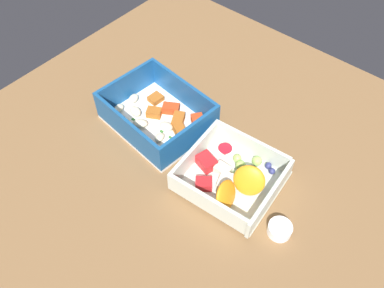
# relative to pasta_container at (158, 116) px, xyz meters

# --- Properties ---
(table_surface) EXTENTS (0.80, 0.80, 0.02)m
(table_surface) POSITION_rel_pasta_container_xyz_m (0.10, -0.02, -0.03)
(table_surface) COLOR brown
(table_surface) RESTS_ON ground
(pasta_container) EXTENTS (0.19, 0.16, 0.06)m
(pasta_container) POSITION_rel_pasta_container_xyz_m (0.00, 0.00, 0.00)
(pasta_container) COLOR white
(pasta_container) RESTS_ON table_surface
(fruit_bowl) EXTENTS (0.16, 0.16, 0.06)m
(fruit_bowl) POSITION_rel_pasta_container_xyz_m (0.18, -0.02, -0.00)
(fruit_bowl) COLOR silver
(fruit_bowl) RESTS_ON table_surface
(paper_cup_liner) EXTENTS (0.04, 0.04, 0.02)m
(paper_cup_liner) POSITION_rel_pasta_container_xyz_m (0.29, -0.04, -0.01)
(paper_cup_liner) COLOR white
(paper_cup_liner) RESTS_ON table_surface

